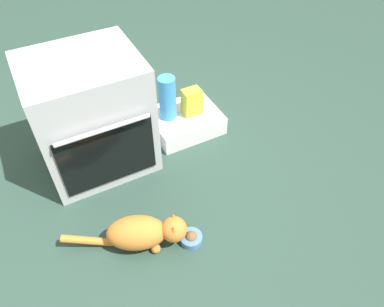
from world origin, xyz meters
name	(u,v)px	position (x,y,z in m)	size (l,w,h in m)	color
ground	(123,202)	(0.00, 0.00, 0.00)	(8.00, 8.00, 0.00)	#284238
oven	(90,116)	(0.00, 0.39, 0.35)	(0.62, 0.58, 0.71)	#B7BABF
pantry_cabinet	(185,121)	(0.60, 0.41, 0.06)	(0.45, 0.37, 0.13)	white
food_bowl	(191,238)	(0.23, -0.40, 0.03)	(0.12, 0.12, 0.07)	#4C7AB7
cat	(143,232)	(0.01, -0.31, 0.10)	(0.60, 0.32, 0.20)	#C6752D
snack_bag	(192,102)	(0.65, 0.39, 0.22)	(0.12, 0.09, 0.18)	yellow
water_bottle	(167,98)	(0.49, 0.43, 0.28)	(0.11, 0.11, 0.30)	#388CD1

